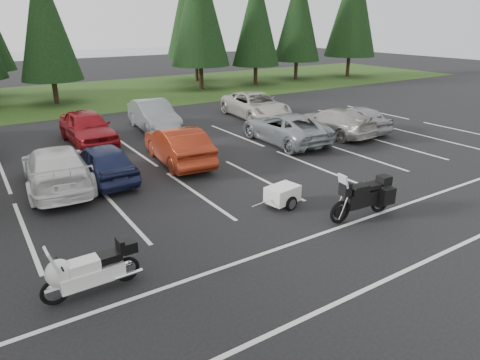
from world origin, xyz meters
The scene contains 21 objects.
ground centered at (0.00, 0.00, 0.00)m, with size 120.00×120.00×0.00m, color black.
grass_strip centered at (0.00, 24.00, 0.01)m, with size 80.00×16.00×0.01m, color #223B12.
lake_water centered at (4.00, 55.00, 0.00)m, with size 70.00×50.00×0.02m, color gray.
stall_markings centered at (0.00, 2.00, 0.00)m, with size 32.00×16.00×0.01m, color silver.
conifer_5 centered at (0.00, 21.60, 5.63)m, with size 4.14×4.14×9.63m.
conifer_6 centered at (12.00, 22.10, 6.71)m, with size 4.93×4.93×11.48m.
conifer_7 centered at (17.50, 21.80, 5.81)m, with size 4.27×4.27×9.94m.
conifer_8 centered at (23.00, 22.60, 6.17)m, with size 4.53×4.53×10.56m.
conifer_9 centered at (29.00, 21.30, 7.07)m, with size 5.19×5.19×12.10m.
car_near_3 centered at (-3.36, 4.24, 0.75)m, with size 2.11×5.18×1.50m, color white.
car_near_4 centered at (-1.77, 4.13, 0.71)m, with size 1.67×4.15×1.41m, color #1B2144.
car_near_5 centered at (1.45, 4.48, 0.76)m, with size 1.62×4.64×1.53m, color maroon.
car_near_6 centered at (7.19, 4.59, 0.71)m, with size 2.37×5.13×1.43m, color gray.
car_near_7 centered at (10.16, 4.38, 0.69)m, with size 1.92×4.73×1.37m, color #A5A097.
car_near_8 centered at (11.84, 4.25, 0.69)m, with size 1.63×4.05×1.38m, color #98999C.
car_far_2 centered at (-0.90, 9.56, 0.80)m, with size 1.88×4.68×1.59m, color maroon.
car_far_3 centered at (2.79, 10.33, 0.79)m, with size 1.68×4.82×1.59m, color slate.
car_far_4 centered at (9.18, 9.90, 0.76)m, with size 2.52×5.47×1.52m, color #BBB8AC.
touring_motorcycle centered at (-4.05, -2.78, 0.66)m, with size 2.38×0.73×1.32m, color silver, non-canonical shape.
cargo_trailer centered at (2.31, -1.39, 0.35)m, with size 1.50×0.84×0.69m, color white, non-canonical shape.
adventure_motorcycle centered at (3.75, -3.34, 0.78)m, with size 2.55×0.89×1.55m, color black, non-canonical shape.
Camera 1 is at (-5.69, -11.21, 5.63)m, focal length 32.00 mm.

